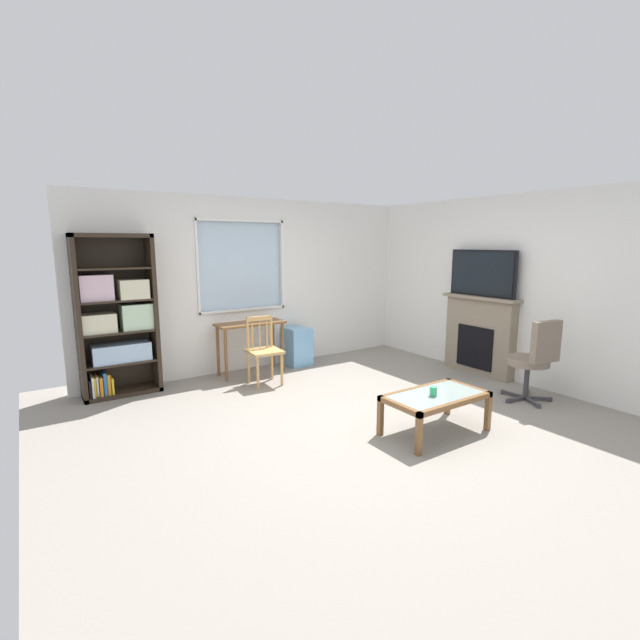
{
  "coord_description": "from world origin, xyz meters",
  "views": [
    {
      "loc": [
        -2.89,
        -3.61,
        1.87
      ],
      "look_at": [
        -0.07,
        0.61,
        0.99
      ],
      "focal_mm": 24.97,
      "sensor_mm": 36.0,
      "label": 1
    }
  ],
  "objects_px": {
    "wooden_chair": "(264,350)",
    "plastic_drawer_unit": "(297,346)",
    "coffee_table": "(436,399)",
    "tv": "(482,273)",
    "fireplace": "(479,335)",
    "desk_under_window": "(250,332)",
    "office_chair": "(535,357)",
    "bookshelf": "(117,319)",
    "sippy_cup": "(433,391)"
  },
  "relations": [
    {
      "from": "bookshelf",
      "to": "fireplace",
      "type": "height_order",
      "value": "bookshelf"
    },
    {
      "from": "bookshelf",
      "to": "tv",
      "type": "bearing_deg",
      "value": -23.32
    },
    {
      "from": "bookshelf",
      "to": "plastic_drawer_unit",
      "type": "relative_size",
      "value": 3.38
    },
    {
      "from": "desk_under_window",
      "to": "coffee_table",
      "type": "relative_size",
      "value": 0.95
    },
    {
      "from": "office_chair",
      "to": "coffee_table",
      "type": "distance_m",
      "value": 1.63
    },
    {
      "from": "desk_under_window",
      "to": "office_chair",
      "type": "distance_m",
      "value": 3.7
    },
    {
      "from": "bookshelf",
      "to": "sippy_cup",
      "type": "relative_size",
      "value": 21.98
    },
    {
      "from": "bookshelf",
      "to": "coffee_table",
      "type": "bearing_deg",
      "value": -51.51
    },
    {
      "from": "fireplace",
      "to": "office_chair",
      "type": "xyz_separation_m",
      "value": [
        -0.47,
        -1.11,
        -0.01
      ]
    },
    {
      "from": "sippy_cup",
      "to": "coffee_table",
      "type": "bearing_deg",
      "value": 20.19
    },
    {
      "from": "wooden_chair",
      "to": "tv",
      "type": "distance_m",
      "value": 3.21
    },
    {
      "from": "wooden_chair",
      "to": "sippy_cup",
      "type": "xyz_separation_m",
      "value": [
        0.64,
        -2.38,
        -0.02
      ]
    },
    {
      "from": "plastic_drawer_unit",
      "to": "fireplace",
      "type": "height_order",
      "value": "fireplace"
    },
    {
      "from": "fireplace",
      "to": "coffee_table",
      "type": "bearing_deg",
      "value": -152.89
    },
    {
      "from": "sippy_cup",
      "to": "office_chair",
      "type": "bearing_deg",
      "value": -0.73
    },
    {
      "from": "coffee_table",
      "to": "desk_under_window",
      "type": "bearing_deg",
      "value": 102.71
    },
    {
      "from": "wooden_chair",
      "to": "coffee_table",
      "type": "xyz_separation_m",
      "value": [
        0.7,
        -2.36,
        -0.12
      ]
    },
    {
      "from": "wooden_chair",
      "to": "plastic_drawer_unit",
      "type": "bearing_deg",
      "value": 33.55
    },
    {
      "from": "wooden_chair",
      "to": "plastic_drawer_unit",
      "type": "height_order",
      "value": "wooden_chair"
    },
    {
      "from": "fireplace",
      "to": "tv",
      "type": "xyz_separation_m",
      "value": [
        -0.02,
        -0.0,
        0.88
      ]
    },
    {
      "from": "plastic_drawer_unit",
      "to": "sippy_cup",
      "type": "xyz_separation_m",
      "value": [
        -0.22,
        -2.95,
        0.15
      ]
    },
    {
      "from": "bookshelf",
      "to": "fireplace",
      "type": "xyz_separation_m",
      "value": [
        4.46,
        -1.91,
        -0.38
      ]
    },
    {
      "from": "bookshelf",
      "to": "fireplace",
      "type": "bearing_deg",
      "value": -23.23
    },
    {
      "from": "wooden_chair",
      "to": "sippy_cup",
      "type": "relative_size",
      "value": 10.0
    },
    {
      "from": "wooden_chair",
      "to": "tv",
      "type": "bearing_deg",
      "value": -24.98
    },
    {
      "from": "desk_under_window",
      "to": "tv",
      "type": "bearing_deg",
      "value": -33.59
    },
    {
      "from": "plastic_drawer_unit",
      "to": "sippy_cup",
      "type": "height_order",
      "value": "plastic_drawer_unit"
    },
    {
      "from": "desk_under_window",
      "to": "fireplace",
      "type": "xyz_separation_m",
      "value": [
        2.74,
        -1.8,
        -0.05
      ]
    },
    {
      "from": "desk_under_window",
      "to": "sippy_cup",
      "type": "distance_m",
      "value": 2.96
    },
    {
      "from": "coffee_table",
      "to": "sippy_cup",
      "type": "height_order",
      "value": "sippy_cup"
    },
    {
      "from": "office_chair",
      "to": "desk_under_window",
      "type": "bearing_deg",
      "value": 127.84
    },
    {
      "from": "desk_under_window",
      "to": "coffee_table",
      "type": "height_order",
      "value": "desk_under_window"
    },
    {
      "from": "coffee_table",
      "to": "sippy_cup",
      "type": "distance_m",
      "value": 0.12
    },
    {
      "from": "wooden_chair",
      "to": "tv",
      "type": "xyz_separation_m",
      "value": [
        2.77,
        -1.29,
        0.99
      ]
    },
    {
      "from": "desk_under_window",
      "to": "coffee_table",
      "type": "bearing_deg",
      "value": -77.29
    },
    {
      "from": "sippy_cup",
      "to": "fireplace",
      "type": "bearing_deg",
      "value": 26.91
    },
    {
      "from": "desk_under_window",
      "to": "wooden_chair",
      "type": "relative_size",
      "value": 1.08
    },
    {
      "from": "fireplace",
      "to": "plastic_drawer_unit",
      "type": "bearing_deg",
      "value": 136.25
    },
    {
      "from": "fireplace",
      "to": "office_chair",
      "type": "bearing_deg",
      "value": -112.84
    },
    {
      "from": "desk_under_window",
      "to": "office_chair",
      "type": "height_order",
      "value": "office_chair"
    },
    {
      "from": "office_chair",
      "to": "coffee_table",
      "type": "relative_size",
      "value": 0.97
    },
    {
      "from": "coffee_table",
      "to": "fireplace",
      "type": "bearing_deg",
      "value": 27.11
    },
    {
      "from": "office_chair",
      "to": "sippy_cup",
      "type": "xyz_separation_m",
      "value": [
        -1.68,
        0.02,
        -0.11
      ]
    },
    {
      "from": "bookshelf",
      "to": "coffee_table",
      "type": "distance_m",
      "value": 3.86
    },
    {
      "from": "bookshelf",
      "to": "desk_under_window",
      "type": "distance_m",
      "value": 1.76
    },
    {
      "from": "fireplace",
      "to": "office_chair",
      "type": "height_order",
      "value": "fireplace"
    },
    {
      "from": "fireplace",
      "to": "tv",
      "type": "distance_m",
      "value": 0.88
    },
    {
      "from": "bookshelf",
      "to": "plastic_drawer_unit",
      "type": "distance_m",
      "value": 2.61
    },
    {
      "from": "fireplace",
      "to": "coffee_table",
      "type": "xyz_separation_m",
      "value": [
        -2.09,
        -1.07,
        -0.22
      ]
    },
    {
      "from": "wooden_chair",
      "to": "plastic_drawer_unit",
      "type": "xyz_separation_m",
      "value": [
        0.85,
        0.56,
        -0.17
      ]
    }
  ]
}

